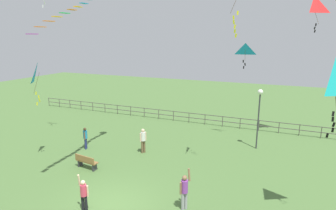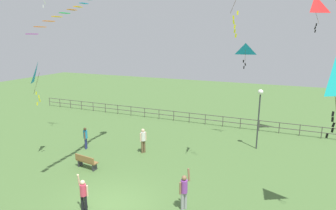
{
  "view_description": "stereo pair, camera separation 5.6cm",
  "coord_description": "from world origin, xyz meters",
  "px_view_note": "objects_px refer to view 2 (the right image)",
  "views": [
    {
      "loc": [
        7.02,
        -9.84,
        7.67
      ],
      "look_at": [
        0.37,
        5.93,
        3.57
      ],
      "focal_mm": 30.08,
      "sensor_mm": 36.0,
      "label": 1
    },
    {
      "loc": [
        7.07,
        -9.82,
        7.67
      ],
      "look_at": [
        0.37,
        5.93,
        3.57
      ],
      "focal_mm": 30.08,
      "sensor_mm": 36.0,
      "label": 2
    }
  ],
  "objects_px": {
    "kite_4": "(39,74)",
    "person_0": "(83,193)",
    "person_1": "(184,190)",
    "kite_5": "(245,50)",
    "person_2": "(85,137)",
    "lamppost": "(259,106)",
    "person_3": "(143,139)",
    "kite_0": "(314,6)",
    "kite_3": "(334,78)",
    "park_bench": "(86,161)"
  },
  "relations": [
    {
      "from": "person_1",
      "to": "person_2",
      "type": "distance_m",
      "value": 9.76
    },
    {
      "from": "person_1",
      "to": "kite_0",
      "type": "bearing_deg",
      "value": 67.56
    },
    {
      "from": "person_2",
      "to": "kite_3",
      "type": "bearing_deg",
      "value": -10.61
    },
    {
      "from": "person_0",
      "to": "kite_0",
      "type": "xyz_separation_m",
      "value": [
        9.23,
        14.26,
        8.92
      ]
    },
    {
      "from": "kite_4",
      "to": "person_0",
      "type": "bearing_deg",
      "value": -31.48
    },
    {
      "from": "person_2",
      "to": "kite_3",
      "type": "xyz_separation_m",
      "value": [
        14.3,
        -2.68,
        5.28
      ]
    },
    {
      "from": "kite_3",
      "to": "kite_5",
      "type": "height_order",
      "value": "kite_5"
    },
    {
      "from": "person_2",
      "to": "kite_4",
      "type": "distance_m",
      "value": 5.37
    },
    {
      "from": "person_3",
      "to": "kite_0",
      "type": "xyz_separation_m",
      "value": [
        9.9,
        7.29,
        8.83
      ]
    },
    {
      "from": "kite_3",
      "to": "kite_5",
      "type": "distance_m",
      "value": 9.53
    },
    {
      "from": "person_3",
      "to": "kite_0",
      "type": "height_order",
      "value": "kite_0"
    },
    {
      "from": "person_0",
      "to": "kite_0",
      "type": "relative_size",
      "value": 0.72
    },
    {
      "from": "person_3",
      "to": "kite_3",
      "type": "height_order",
      "value": "kite_3"
    },
    {
      "from": "person_1",
      "to": "kite_4",
      "type": "xyz_separation_m",
      "value": [
        -9.9,
        1.66,
        4.57
      ]
    },
    {
      "from": "person_1",
      "to": "person_2",
      "type": "relative_size",
      "value": 1.26
    },
    {
      "from": "lamppost",
      "to": "person_1",
      "type": "bearing_deg",
      "value": -104.33
    },
    {
      "from": "person_2",
      "to": "kite_3",
      "type": "relative_size",
      "value": 0.49
    },
    {
      "from": "kite_0",
      "to": "kite_4",
      "type": "bearing_deg",
      "value": -144.47
    },
    {
      "from": "person_3",
      "to": "kite_5",
      "type": "bearing_deg",
      "value": 39.48
    },
    {
      "from": "kite_4",
      "to": "kite_5",
      "type": "relative_size",
      "value": 1.5
    },
    {
      "from": "lamppost",
      "to": "person_1",
      "type": "distance_m",
      "value": 9.4
    },
    {
      "from": "park_bench",
      "to": "kite_5",
      "type": "bearing_deg",
      "value": 46.6
    },
    {
      "from": "person_1",
      "to": "person_3",
      "type": "relative_size",
      "value": 1.15
    },
    {
      "from": "park_bench",
      "to": "kite_5",
      "type": "xyz_separation_m",
      "value": [
        7.76,
        8.2,
        6.35
      ]
    },
    {
      "from": "kite_3",
      "to": "lamppost",
      "type": "bearing_deg",
      "value": 113.21
    },
    {
      "from": "person_1",
      "to": "kite_5",
      "type": "bearing_deg",
      "value": 84.45
    },
    {
      "from": "person_2",
      "to": "person_3",
      "type": "height_order",
      "value": "person_3"
    },
    {
      "from": "person_0",
      "to": "person_2",
      "type": "bearing_deg",
      "value": 128.27
    },
    {
      "from": "kite_4",
      "to": "person_2",
      "type": "bearing_deg",
      "value": 66.84
    },
    {
      "from": "lamppost",
      "to": "kite_3",
      "type": "xyz_separation_m",
      "value": [
        3.19,
        -7.43,
        3.06
      ]
    },
    {
      "from": "person_3",
      "to": "kite_3",
      "type": "relative_size",
      "value": 0.54
    },
    {
      "from": "kite_5",
      "to": "lamppost",
      "type": "bearing_deg",
      "value": -35.75
    },
    {
      "from": "kite_4",
      "to": "lamppost",
      "type": "bearing_deg",
      "value": 30.65
    },
    {
      "from": "person_2",
      "to": "kite_5",
      "type": "xyz_separation_m",
      "value": [
        9.8,
        5.7,
        5.91
      ]
    },
    {
      "from": "person_3",
      "to": "kite_5",
      "type": "xyz_separation_m",
      "value": [
        5.74,
        4.73,
        5.83
      ]
    },
    {
      "from": "kite_0",
      "to": "kite_4",
      "type": "height_order",
      "value": "kite_0"
    },
    {
      "from": "person_1",
      "to": "park_bench",
      "type": "bearing_deg",
      "value": 166.72
    },
    {
      "from": "kite_5",
      "to": "kite_3",
      "type": "bearing_deg",
      "value": -61.76
    },
    {
      "from": "kite_5",
      "to": "park_bench",
      "type": "bearing_deg",
      "value": -133.4
    },
    {
      "from": "kite_3",
      "to": "person_1",
      "type": "bearing_deg",
      "value": -165.27
    },
    {
      "from": "person_3",
      "to": "kite_4",
      "type": "relative_size",
      "value": 0.65
    },
    {
      "from": "person_2",
      "to": "kite_4",
      "type": "relative_size",
      "value": 0.59
    },
    {
      "from": "person_1",
      "to": "person_0",
      "type": "bearing_deg",
      "value": -155.44
    },
    {
      "from": "park_bench",
      "to": "person_2",
      "type": "xyz_separation_m",
      "value": [
        -2.04,
        2.51,
        0.44
      ]
    },
    {
      "from": "lamppost",
      "to": "park_bench",
      "type": "distance_m",
      "value": 11.92
    },
    {
      "from": "lamppost",
      "to": "kite_5",
      "type": "bearing_deg",
      "value": 144.25
    },
    {
      "from": "kite_0",
      "to": "kite_4",
      "type": "xyz_separation_m",
      "value": [
        -15.01,
        -10.72,
        -4.25
      ]
    },
    {
      "from": "person_3",
      "to": "person_2",
      "type": "bearing_deg",
      "value": -166.55
    },
    {
      "from": "lamppost",
      "to": "person_2",
      "type": "distance_m",
      "value": 12.29
    },
    {
      "from": "person_3",
      "to": "kite_0",
      "type": "relative_size",
      "value": 0.69
    }
  ]
}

